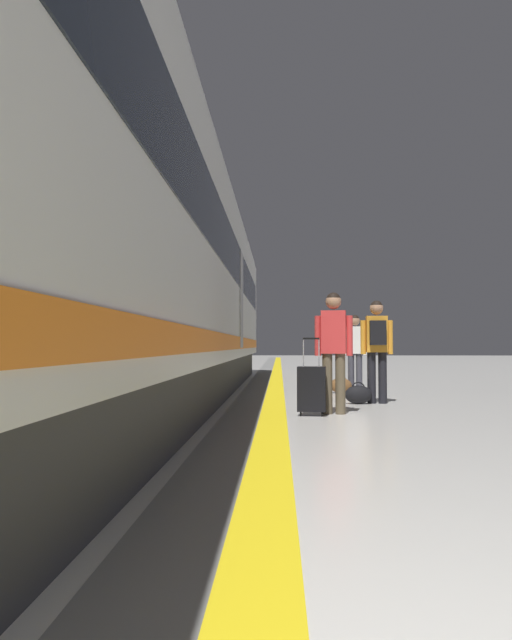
% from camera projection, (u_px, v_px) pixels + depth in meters
% --- Properties ---
extents(safety_line_strip, '(0.36, 80.00, 0.01)m').
position_uv_depth(safety_line_strip, '(273.00, 411.00, 9.07)').
color(safety_line_strip, yellow).
rests_on(safety_line_strip, ground).
extents(tactile_edge_band, '(0.67, 80.00, 0.01)m').
position_uv_depth(tactile_edge_band, '(249.00, 411.00, 9.08)').
color(tactile_edge_band, slate).
rests_on(tactile_edge_band, ground).
extents(high_speed_train, '(2.94, 34.28, 4.97)m').
position_uv_depth(high_speed_train, '(64.00, 196.00, 6.57)').
color(high_speed_train, '#38383D').
rests_on(high_speed_train, ground).
extents(passenger_near, '(0.52, 0.25, 1.69)m').
position_uv_depth(passenger_near, '(334.00, 343.00, 8.74)').
color(passenger_near, brown).
rests_on(passenger_near, ground).
extents(suitcase_near, '(0.40, 0.27, 1.05)m').
position_uv_depth(suitcase_near, '(312.00, 389.00, 8.50)').
color(suitcase_near, black).
rests_on(suitcase_near, ground).
extents(passenger_mid, '(0.46, 0.28, 1.57)m').
position_uv_depth(passenger_mid, '(355.00, 347.00, 12.83)').
color(passenger_mid, '#383842').
rests_on(passenger_mid, ground).
extents(duffel_bag_mid, '(0.44, 0.26, 0.36)m').
position_uv_depth(duffel_bag_mid, '(341.00, 385.00, 12.53)').
color(duffel_bag_mid, brown).
rests_on(duffel_bag_mid, ground).
extents(passenger_far, '(0.53, 0.33, 1.69)m').
position_uv_depth(passenger_far, '(377.00, 342.00, 10.30)').
color(passenger_far, black).
rests_on(passenger_far, ground).
extents(duffel_bag_far, '(0.44, 0.26, 0.36)m').
position_uv_depth(duffel_bag_far, '(358.00, 395.00, 10.20)').
color(duffel_bag_far, black).
rests_on(duffel_bag_far, ground).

